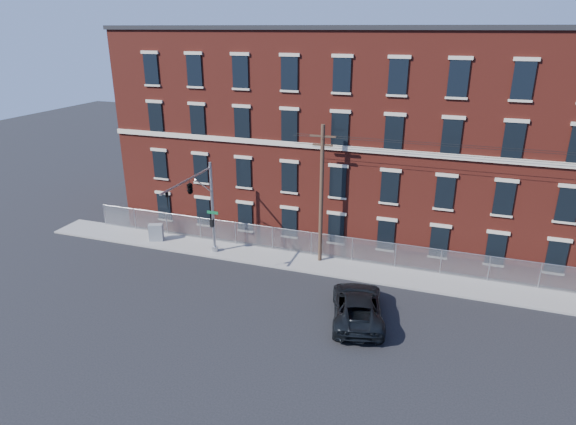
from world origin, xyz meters
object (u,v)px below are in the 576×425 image
Objects in this scene: traffic_signal_mast at (196,195)px; pickup_truck at (357,306)px; utility_pole_near at (321,193)px; utility_cabinet at (156,232)px.

traffic_signal_mast reaches higher than pickup_truck.
utility_pole_near reaches higher than traffic_signal_mast.
utility_cabinet is (-5.35, 2.60, -4.58)m from traffic_signal_mast.
traffic_signal_mast is 1.13× the size of pickup_truck.
traffic_signal_mast is 0.70× the size of utility_pole_near.
pickup_truck is (4.11, -6.60, -4.48)m from utility_pole_near.
utility_cabinet is at bearing -176.50° from utility_pole_near.
pickup_truck reaches higher than utility_cabinet.
utility_pole_near is 1.62× the size of pickup_truck.
utility_pole_near is at bearing -71.50° from pickup_truck.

